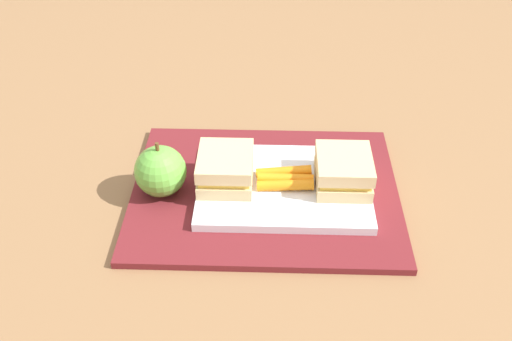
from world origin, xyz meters
TOP-DOWN VIEW (x-y plane):
  - ground_plane at (0.00, 0.00)m, footprint 2.40×2.40m
  - lunchbag_mat at (0.00, 0.00)m, footprint 0.36×0.28m
  - food_tray at (-0.03, 0.00)m, footprint 0.23×0.17m
  - sandwich_half_left at (-0.10, 0.00)m, footprint 0.07×0.08m
  - sandwich_half_right at (0.05, 0.00)m, footprint 0.07×0.08m
  - carrot_sticks_bundle at (-0.03, -0.00)m, footprint 0.08×0.04m
  - apple at (0.14, 0.01)m, footprint 0.07×0.07m

SIDE VIEW (x-z plane):
  - ground_plane at x=0.00m, z-range 0.00..0.00m
  - lunchbag_mat at x=0.00m, z-range 0.00..0.01m
  - food_tray at x=-0.03m, z-range 0.01..0.02m
  - carrot_sticks_bundle at x=-0.03m, z-range 0.02..0.04m
  - sandwich_half_left at x=-0.10m, z-range 0.02..0.07m
  - sandwich_half_right at x=0.05m, z-range 0.02..0.07m
  - apple at x=0.14m, z-range 0.00..0.08m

